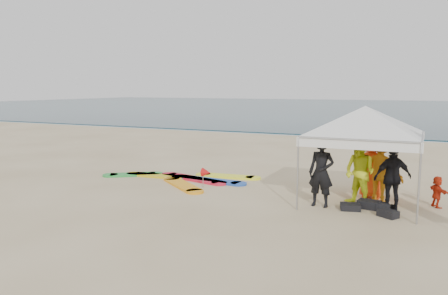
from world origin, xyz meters
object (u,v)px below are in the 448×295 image
object	(u,v)px
person_black_b	(393,178)
person_seated	(437,192)
person_orange_b	(372,167)
person_yellow	(360,172)
person_orange_a	(381,169)
surfboard_spread	(186,179)
person_black_a	(321,173)
marker_pennant	(206,173)
canopy_tent	(365,106)

from	to	relation	value
person_black_b	person_seated	xyz separation A→B (m)	(1.08, 0.78, -0.44)
person_orange_b	person_yellow	bearing A→B (deg)	86.58
person_orange_a	person_black_b	bearing A→B (deg)	126.89
person_seated	surfboard_spread	xyz separation A→B (m)	(-7.81, 0.26, -0.38)
person_seated	person_black_a	bearing A→B (deg)	80.78
person_yellow	person_orange_b	distance (m)	1.01
marker_pennant	surfboard_spread	bearing A→B (deg)	145.89
person_black_b	marker_pennant	size ratio (longest dim) A/B	2.69
person_orange_a	canopy_tent	world-z (taller)	canopy_tent
marker_pennant	person_black_a	bearing A→B (deg)	-9.54
marker_pennant	canopy_tent	bearing A→B (deg)	2.45
person_orange_b	person_seated	size ratio (longest dim) A/B	2.15
person_orange_a	person_orange_b	xyz separation A→B (m)	(-0.26, 0.40, -0.04)
canopy_tent	person_orange_b	bearing A→B (deg)	75.44
person_black_a	canopy_tent	xyz separation A→B (m)	(0.95, 0.83, 1.74)
person_yellow	person_orange_b	size ratio (longest dim) A/B	1.00
person_yellow	surfboard_spread	bearing A→B (deg)	-157.65
person_yellow	canopy_tent	bearing A→B (deg)	113.11
person_black_a	person_seated	bearing A→B (deg)	27.03
person_seated	canopy_tent	bearing A→B (deg)	68.93
person_orange_b	person_orange_a	bearing A→B (deg)	131.74
canopy_tent	surfboard_spread	size ratio (longest dim) A/B	0.81
person_seated	marker_pennant	bearing A→B (deg)	62.69
person_orange_a	person_black_b	size ratio (longest dim) A/B	1.10
person_orange_b	person_seated	world-z (taller)	person_orange_b
person_orange_a	surfboard_spread	bearing A→B (deg)	6.92
person_orange_a	canopy_tent	size ratio (longest dim) A/B	0.46
person_yellow	person_black_a	bearing A→B (deg)	-117.92
person_yellow	surfboard_spread	distance (m)	6.03
person_orange_b	marker_pennant	size ratio (longest dim) A/B	2.83
person_black_a	marker_pennant	size ratio (longest dim) A/B	2.88
person_black_b	surfboard_spread	distance (m)	6.86
canopy_tent	surfboard_spread	bearing A→B (deg)	173.91
canopy_tent	marker_pennant	distance (m)	5.18
person_black_b	person_orange_b	distance (m)	1.27
person_black_b	surfboard_spread	size ratio (longest dim) A/B	0.34
person_black_a	canopy_tent	world-z (taller)	canopy_tent
surfboard_spread	marker_pennant	bearing A→B (deg)	-34.11
person_orange_a	person_orange_b	bearing A→B (deg)	-47.57
person_yellow	person_seated	distance (m)	2.08
person_seated	person_orange_b	bearing A→B (deg)	46.82
person_yellow	surfboard_spread	xyz separation A→B (m)	(-5.90, 0.92, -0.87)
person_black_b	marker_pennant	bearing A→B (deg)	-35.11
canopy_tent	person_yellow	bearing A→B (deg)	-98.10
person_seated	marker_pennant	world-z (taller)	person_seated
person_orange_b	marker_pennant	bearing A→B (deg)	19.71
person_black_b	canopy_tent	distance (m)	2.01
canopy_tent	surfboard_spread	distance (m)	6.52
surfboard_spread	person_black_b	bearing A→B (deg)	-8.84
person_orange_b	canopy_tent	xyz separation A→B (m)	(-0.18, -0.70, 1.76)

